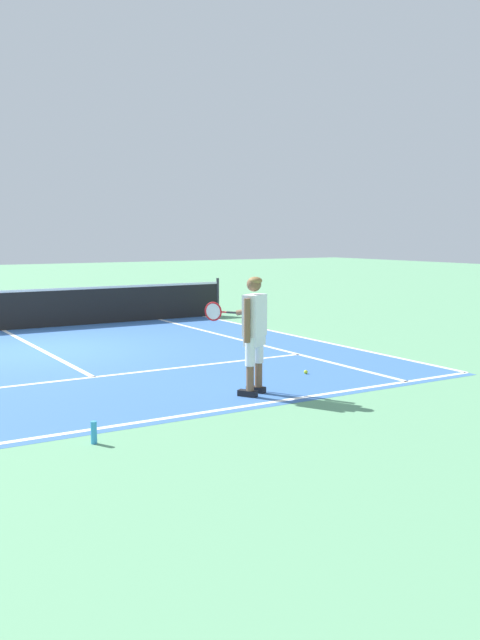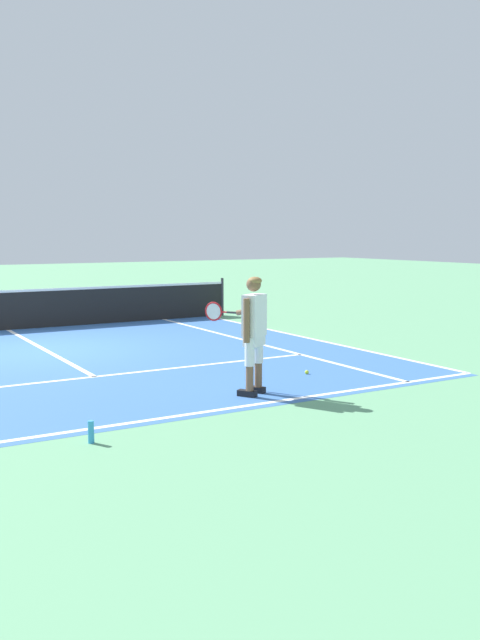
# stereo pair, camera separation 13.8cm
# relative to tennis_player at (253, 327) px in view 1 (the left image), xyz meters

# --- Properties ---
(ground_plane) EXTENTS (80.00, 80.00, 0.00)m
(ground_plane) POSITION_rel_tennis_player_xyz_m (-1.57, 5.41, -0.99)
(ground_plane) COLOR #609E70
(court_inner_surface) EXTENTS (10.98, 9.70, 0.00)m
(court_inner_surface) POSITION_rel_tennis_player_xyz_m (-1.57, 4.11, -0.99)
(court_inner_surface) COLOR #3866A8
(court_inner_surface) RESTS_ON ground
(line_baseline) EXTENTS (10.98, 0.10, 0.01)m
(line_baseline) POSITION_rel_tennis_player_xyz_m (-1.57, -0.54, -0.99)
(line_baseline) COLOR white
(line_baseline) RESTS_ON ground
(line_service) EXTENTS (8.23, 0.10, 0.01)m
(line_service) POSITION_rel_tennis_player_xyz_m (-1.57, 2.36, -0.99)
(line_service) COLOR white
(line_service) RESTS_ON ground
(line_centre_service) EXTENTS (0.10, 6.40, 0.01)m
(line_centre_service) POSITION_rel_tennis_player_xyz_m (-1.57, 5.56, -0.99)
(line_centre_service) COLOR white
(line_centre_service) RESTS_ON ground
(line_singles_right) EXTENTS (0.10, 9.30, 0.01)m
(line_singles_right) POSITION_rel_tennis_player_xyz_m (2.54, 4.11, -0.99)
(line_singles_right) COLOR white
(line_singles_right) RESTS_ON ground
(line_doubles_right) EXTENTS (0.10, 9.30, 0.01)m
(line_doubles_right) POSITION_rel_tennis_player_xyz_m (3.92, 4.11, -0.99)
(line_doubles_right) COLOR white
(line_doubles_right) RESTS_ON ground
(tennis_net) EXTENTS (11.96, 0.08, 1.07)m
(tennis_net) POSITION_rel_tennis_player_xyz_m (-1.57, 8.76, -0.49)
(tennis_net) COLOR #333338
(tennis_net) RESTS_ON ground
(tennis_player) EXTENTS (0.55, 1.22, 1.71)m
(tennis_player) POSITION_rel_tennis_player_xyz_m (0.00, 0.00, 0.00)
(tennis_player) COLOR black
(tennis_player) RESTS_ON ground
(tennis_ball_near_feet) EXTENTS (0.07, 0.07, 0.07)m
(tennis_ball_near_feet) POSITION_rel_tennis_player_xyz_m (1.55, 0.79, -0.96)
(tennis_ball_near_feet) COLOR #CCE02D
(tennis_ball_near_feet) RESTS_ON ground
(water_bottle) EXTENTS (0.07, 0.07, 0.25)m
(water_bottle) POSITION_rel_tennis_player_xyz_m (-2.77, -1.08, -0.86)
(water_bottle) COLOR #3393D6
(water_bottle) RESTS_ON ground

